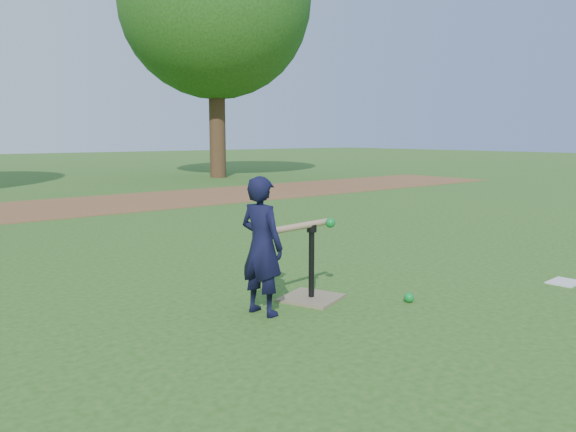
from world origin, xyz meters
TOP-DOWN VIEW (x-y plane):
  - ground at (0.00, 0.00)m, footprint 80.00×80.00m
  - dirt_strip at (0.00, 7.50)m, footprint 24.00×3.00m
  - child at (-0.50, 0.19)m, footprint 0.32×0.42m
  - wiffle_ball_ground at (0.58, -0.31)m, footprint 0.08×0.08m
  - clipboard at (2.15, -0.82)m, footprint 0.31×0.25m
  - batting_tee at (0.03, 0.24)m, footprint 0.55×0.55m
  - swing_action at (-0.07, 0.20)m, footprint 0.63×0.17m
  - tree_right at (6.50, 12.00)m, footprint 5.80×5.80m

SIDE VIEW (x-z plane):
  - ground at x=0.00m, z-range 0.00..0.00m
  - dirt_strip at x=0.00m, z-range 0.00..0.01m
  - clipboard at x=2.15m, z-range 0.00..0.01m
  - wiffle_ball_ground at x=0.58m, z-range 0.00..0.08m
  - batting_tee at x=0.03m, z-range -0.20..0.42m
  - child at x=-0.50m, z-range 0.00..1.03m
  - swing_action at x=-0.07m, z-range 0.58..0.66m
  - tree_right at x=6.50m, z-range 1.19..9.39m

